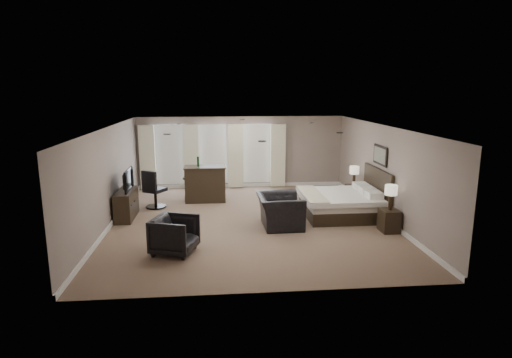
{
  "coord_description": "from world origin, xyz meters",
  "views": [
    {
      "loc": [
        -0.9,
        -11.3,
        3.6
      ],
      "look_at": [
        0.2,
        0.4,
        1.1
      ],
      "focal_mm": 30.0,
      "sensor_mm": 36.0,
      "label": 1
    }
  ],
  "objects": [
    {
      "name": "lamp_far",
      "position": [
        3.47,
        1.7,
        0.86
      ],
      "size": [
        0.3,
        0.3,
        0.62
      ],
      "primitive_type": "cube",
      "color": "beige",
      "rests_on": "nightstand_far"
    },
    {
      "name": "bed",
      "position": [
        2.58,
        0.25,
        0.68
      ],
      "size": [
        2.15,
        2.05,
        1.37
      ],
      "primitive_type": "cube",
      "color": "silver",
      "rests_on": "ground"
    },
    {
      "name": "wall_art",
      "position": [
        3.7,
        0.25,
        1.75
      ],
      "size": [
        0.04,
        0.96,
        0.56
      ],
      "primitive_type": "cube",
      "color": "slate",
      "rests_on": "room"
    },
    {
      "name": "nightstand_far",
      "position": [
        3.47,
        1.7,
        0.28
      ],
      "size": [
        0.42,
        0.51,
        0.55
      ],
      "primitive_type": "cube",
      "color": "black",
      "rests_on": "ground"
    },
    {
      "name": "desk_chair",
      "position": [
        -2.78,
        1.62,
        0.6
      ],
      "size": [
        0.84,
        0.84,
        1.19
      ],
      "primitive_type": "cube",
      "rotation": [
        0.0,
        0.0,
        2.58
      ],
      "color": "black",
      "rests_on": "ground"
    },
    {
      "name": "dresser",
      "position": [
        -3.45,
        0.62,
        0.4
      ],
      "size": [
        0.44,
        1.38,
        0.8
      ],
      "primitive_type": "cube",
      "color": "black",
      "rests_on": "ground"
    },
    {
      "name": "lamp_near",
      "position": [
        3.47,
        -1.2,
        0.9
      ],
      "size": [
        0.31,
        0.31,
        0.64
      ],
      "primitive_type": "cube",
      "color": "beige",
      "rests_on": "nightstand_near"
    },
    {
      "name": "window_bay",
      "position": [
        -1.0,
        4.11,
        1.2
      ],
      "size": [
        5.25,
        0.2,
        2.3
      ],
      "color": "silver",
      "rests_on": "room"
    },
    {
      "name": "bar_counter",
      "position": [
        -1.27,
        2.26,
        0.58
      ],
      "size": [
        1.33,
        0.69,
        1.16
      ],
      "primitive_type": "cube",
      "color": "black",
      "rests_on": "ground"
    },
    {
      "name": "room",
      "position": [
        0.0,
        0.0,
        1.3
      ],
      "size": [
        7.6,
        8.6,
        2.64
      ],
      "color": "brown",
      "rests_on": "ground"
    },
    {
      "name": "tv",
      "position": [
        -3.45,
        0.62,
        0.87
      ],
      "size": [
        0.61,
        1.05,
        0.14
      ],
      "primitive_type": "imported",
      "rotation": [
        0.0,
        0.0,
        1.57
      ],
      "color": "black",
      "rests_on": "dresser"
    },
    {
      "name": "armchair_far",
      "position": [
        -1.85,
        -2.17,
        0.46
      ],
      "size": [
        1.07,
        1.11,
        0.92
      ],
      "primitive_type": "imported",
      "rotation": [
        0.0,
        0.0,
        1.26
      ],
      "color": "black",
      "rests_on": "ground"
    },
    {
      "name": "bar_stool_left",
      "position": [
        -1.81,
        2.32,
        0.4
      ],
      "size": [
        0.47,
        0.47,
        0.79
      ],
      "primitive_type": "cube",
      "rotation": [
        0.0,
        0.0,
        -0.31
      ],
      "color": "black",
      "rests_on": "ground"
    },
    {
      "name": "nightstand_near",
      "position": [
        3.47,
        -1.2,
        0.29
      ],
      "size": [
        0.43,
        0.53,
        0.58
      ],
      "primitive_type": "cube",
      "color": "black",
      "rests_on": "ground"
    },
    {
      "name": "bar_stool_right",
      "position": [
        -1.34,
        2.56,
        0.43
      ],
      "size": [
        0.46,
        0.46,
        0.85
      ],
      "primitive_type": "cube",
      "rotation": [
        0.0,
        0.0,
        -0.16
      ],
      "color": "black",
      "rests_on": "ground"
    },
    {
      "name": "armchair_near",
      "position": [
        0.74,
        -0.52,
        0.57
      ],
      "size": [
        0.89,
        1.33,
        1.14
      ],
      "primitive_type": "imported",
      "rotation": [
        0.0,
        0.0,
        1.6
      ],
      "color": "black",
      "rests_on": "ground"
    }
  ]
}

